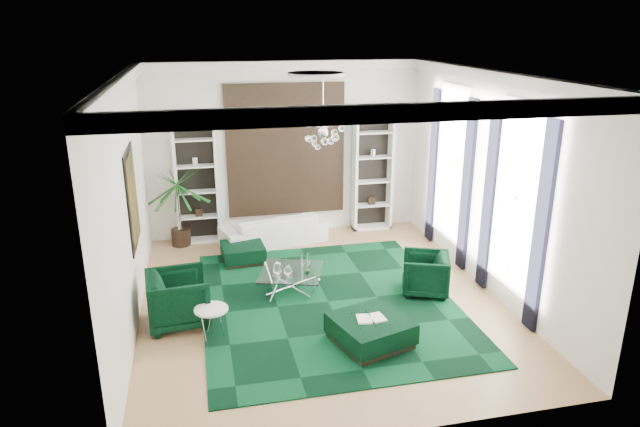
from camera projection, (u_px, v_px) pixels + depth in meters
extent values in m
cube|color=tan|center=(320.00, 300.00, 9.84)|extent=(6.00, 7.00, 0.02)
cube|color=white|center=(320.00, 73.00, 8.64)|extent=(6.00, 7.00, 0.02)
cube|color=silver|center=(285.00, 150.00, 12.49)|extent=(6.00, 0.02, 3.80)
cube|color=silver|center=(393.00, 286.00, 5.99)|extent=(6.00, 0.02, 3.80)
cube|color=silver|center=(126.00, 206.00, 8.62)|extent=(0.02, 7.00, 3.80)
cube|color=silver|center=(490.00, 183.00, 9.86)|extent=(0.02, 7.00, 3.80)
cylinder|color=white|center=(316.00, 74.00, 8.93)|extent=(0.90, 0.90, 0.05)
cube|color=black|center=(286.00, 150.00, 12.44)|extent=(2.50, 0.06, 2.80)
cube|color=black|center=(133.00, 198.00, 9.20)|extent=(0.04, 1.30, 1.60)
cube|color=white|center=(517.00, 198.00, 9.02)|extent=(0.03, 1.10, 2.90)
cube|color=black|center=(541.00, 229.00, 8.37)|extent=(0.07, 0.30, 3.25)
cube|color=black|center=(489.00, 199.00, 9.82)|extent=(0.07, 0.30, 3.25)
cube|color=white|center=(451.00, 164.00, 11.25)|extent=(0.03, 1.10, 2.90)
cube|color=black|center=(467.00, 186.00, 10.59)|extent=(0.07, 0.30, 3.25)
cube|color=black|center=(433.00, 167.00, 12.04)|extent=(0.07, 0.30, 3.25)
cube|color=black|center=(328.00, 302.00, 9.72)|extent=(4.20, 5.00, 0.02)
imported|color=white|center=(274.00, 229.00, 12.25)|extent=(2.38, 1.41, 0.65)
imported|color=black|center=(179.00, 299.00, 8.92)|extent=(1.02, 1.00, 0.86)
imported|color=black|center=(425.00, 274.00, 9.98)|extent=(1.02, 1.01, 0.73)
cube|color=black|center=(243.00, 253.00, 11.35)|extent=(0.86, 0.86, 0.36)
cube|color=black|center=(370.00, 331.00, 8.42)|extent=(1.27, 1.27, 0.41)
cube|color=white|center=(371.00, 318.00, 8.35)|extent=(0.43, 0.28, 0.03)
cylinder|color=white|center=(212.00, 324.00, 8.54)|extent=(0.66, 0.66, 0.49)
imported|color=#19591E|center=(308.00, 269.00, 9.89)|extent=(0.15, 0.14, 0.23)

